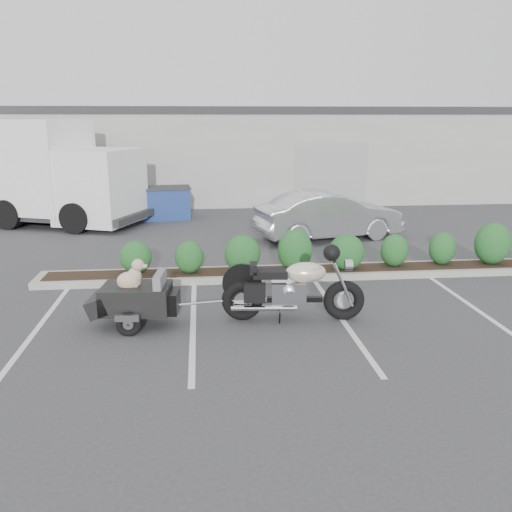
{
  "coord_description": "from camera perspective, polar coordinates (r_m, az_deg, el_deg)",
  "views": [
    {
      "loc": [
        -1.31,
        -9.71,
        3.57
      ],
      "look_at": [
        -0.18,
        1.24,
        0.75
      ],
      "focal_mm": 38.0,
      "sensor_mm": 36.0,
      "label": 1
    }
  ],
  "objects": [
    {
      "name": "dumpster",
      "position": [
        19.91,
        -9.47,
        5.56
      ],
      "size": [
        1.88,
        1.39,
        1.16
      ],
      "rotation": [
        0.0,
        0.0,
        0.11
      ],
      "color": "navy",
      "rests_on": "ground"
    },
    {
      "name": "motorcycle",
      "position": [
        9.74,
        3.91,
        -3.46
      ],
      "size": [
        2.59,
        0.91,
        1.49
      ],
      "rotation": [
        0.0,
        0.0,
        -0.1
      ],
      "color": "black",
      "rests_on": "ground"
    },
    {
      "name": "planter_kerb",
      "position": [
        12.63,
        4.9,
        -1.76
      ],
      "size": [
        12.0,
        1.0,
        0.15
      ],
      "primitive_type": "cube",
      "color": "#9E9E93",
      "rests_on": "ground"
    },
    {
      "name": "building",
      "position": [
        26.79,
        -3.12,
        10.98
      ],
      "size": [
        26.0,
        10.0,
        4.0
      ],
      "primitive_type": "cube",
      "color": "#9EA099",
      "rests_on": "ground"
    },
    {
      "name": "pet_trailer",
      "position": [
        9.72,
        -12.57,
        -4.27
      ],
      "size": [
        2.08,
        1.17,
        1.23
      ],
      "rotation": [
        0.0,
        0.0,
        -0.1
      ],
      "color": "black",
      "rests_on": "ground"
    },
    {
      "name": "ground",
      "position": [
        10.43,
        1.7,
        -5.66
      ],
      "size": [
        90.0,
        90.0,
        0.0
      ],
      "primitive_type": "plane",
      "color": "#38383A",
      "rests_on": "ground"
    },
    {
      "name": "sedan",
      "position": [
        16.45,
        7.7,
        4.26
      ],
      "size": [
        4.61,
        2.51,
        1.44
      ],
      "primitive_type": "imported",
      "rotation": [
        0.0,
        0.0,
        1.81
      ],
      "color": "silver",
      "rests_on": "ground"
    },
    {
      "name": "delivery_truck",
      "position": [
        20.22,
        -22.41,
        7.95
      ],
      "size": [
        8.03,
        5.1,
        3.51
      ],
      "rotation": [
        0.0,
        0.0,
        -0.38
      ],
      "color": "white",
      "rests_on": "ground"
    }
  ]
}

